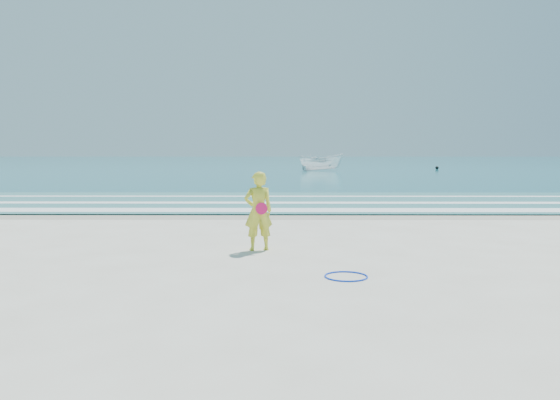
{
  "coord_description": "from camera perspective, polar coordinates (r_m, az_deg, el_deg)",
  "views": [
    {
      "loc": [
        0.36,
        -10.11,
        2.28
      ],
      "look_at": [
        0.27,
        4.0,
        1.0
      ],
      "focal_mm": 35.0,
      "sensor_mm": 36.0,
      "label": 1
    }
  ],
  "objects": [
    {
      "name": "hoop",
      "position": [
        10.02,
        6.92,
        -7.92
      ],
      "size": [
        1.03,
        1.03,
        0.03
      ],
      "primitive_type": "torus",
      "rotation": [
        0.0,
        0.0,
        0.38
      ],
      "color": "#0C3BE6",
      "rests_on": "ground"
    },
    {
      "name": "ocean",
      "position": [
        115.13,
        0.17,
        4.05
      ],
      "size": [
        400.0,
        190.0,
        0.04
      ],
      "primitive_type": "cube",
      "color": "#19727F",
      "rests_on": "ground"
    },
    {
      "name": "boat",
      "position": [
        61.14,
        4.34,
        3.95
      ],
      "size": [
        5.09,
        2.38,
        1.9
      ],
      "primitive_type": "imported",
      "rotation": [
        0.0,
        0.0,
        1.68
      ],
      "color": "white",
      "rests_on": "ocean"
    },
    {
      "name": "foam_mid",
      "position": [
        23.41,
        -0.52,
        -0.28
      ],
      "size": [
        400.0,
        0.9,
        0.01
      ],
      "primitive_type": "cube",
      "color": "white",
      "rests_on": "shallow"
    },
    {
      "name": "buoy",
      "position": [
        68.19,
        16.09,
        3.26
      ],
      "size": [
        0.41,
        0.41,
        0.41
      ],
      "primitive_type": "sphere",
      "color": "black",
      "rests_on": "ocean"
    },
    {
      "name": "woman",
      "position": [
        12.45,
        -2.28,
        -1.16
      ],
      "size": [
        0.75,
        0.59,
        1.81
      ],
      "color": "yellow",
      "rests_on": "ground"
    },
    {
      "name": "wet_sand",
      "position": [
        19.24,
        -0.71,
        -1.62
      ],
      "size": [
        400.0,
        2.4,
        0.0
      ],
      "primitive_type": "cube",
      "color": "#B2A893",
      "rests_on": "ground"
    },
    {
      "name": "ground",
      "position": [
        10.36,
        -1.64,
        -7.52
      ],
      "size": [
        400.0,
        400.0,
        0.0
      ],
      "primitive_type": "plane",
      "color": "silver",
      "rests_on": "ground"
    },
    {
      "name": "shallow",
      "position": [
        24.21,
        -0.49,
        -0.12
      ],
      "size": [
        400.0,
        10.0,
        0.01
      ],
      "primitive_type": "cube",
      "color": "#59B7AD",
      "rests_on": "ocean"
    },
    {
      "name": "foam_near",
      "position": [
        20.53,
        -0.64,
        -1.05
      ],
      "size": [
        400.0,
        1.4,
        0.01
      ],
      "primitive_type": "cube",
      "color": "white",
      "rests_on": "shallow"
    },
    {
      "name": "foam_far",
      "position": [
        26.7,
        -0.41,
        0.39
      ],
      "size": [
        400.0,
        0.6,
        0.01
      ],
      "primitive_type": "cube",
      "color": "white",
      "rests_on": "shallow"
    }
  ]
}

